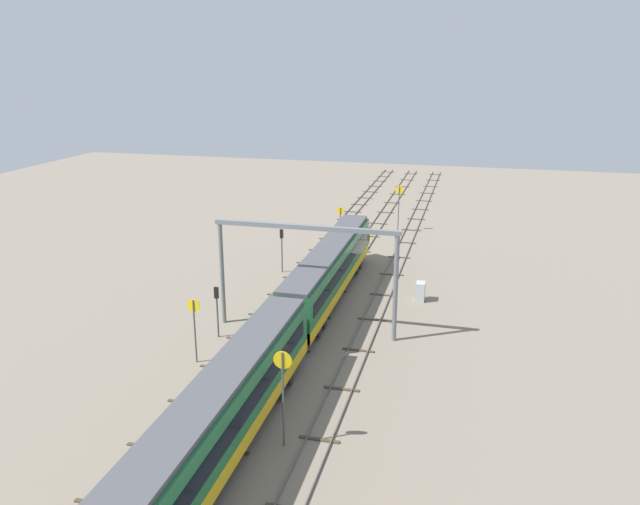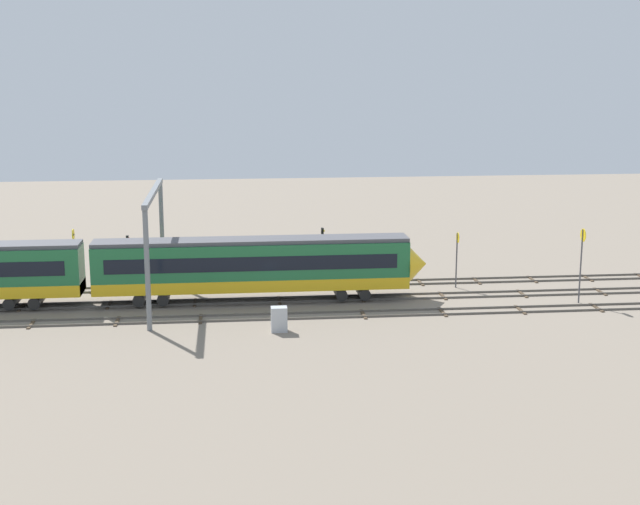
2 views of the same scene
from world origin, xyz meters
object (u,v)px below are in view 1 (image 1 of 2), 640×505
Objects in this scene: speed_sign_distant_end at (283,384)px; signal_light_trackside_approach at (282,244)px; speed_sign_mid_trackside at (340,221)px; signal_light_trackside_departure at (217,304)px; speed_sign_far_trackside at (399,202)px; relay_cabinet at (420,292)px; overhead_gantry at (306,256)px; speed_sign_near_foreground at (194,321)px; train at (225,412)px.

speed_sign_distant_end is 30.16m from signal_light_trackside_approach.
speed_sign_mid_trackside reaches higher than signal_light_trackside_departure.
speed_sign_mid_trackside is 39.75m from speed_sign_distant_end.
speed_sign_far_trackside is 24.10m from relay_cabinet.
overhead_gantry is at bearing -66.43° from signal_light_trackside_departure.
overhead_gantry reaches higher than signal_light_trackside_approach.
speed_sign_far_trackside is at bearing -5.53° from overhead_gantry.
overhead_gantry reaches higher than speed_sign_near_foreground.
overhead_gantry is 9.95m from speed_sign_near_foreground.
speed_sign_far_trackside is (49.14, -2.98, 1.15)m from train.
speed_sign_far_trackside reaches higher than signal_light_trackside_approach.
overhead_gantry is 15.78m from speed_sign_distant_end.
relay_cabinet is (11.65, -14.57, -1.87)m from signal_light_trackside_departure.
speed_sign_distant_end is (-39.35, -5.50, 0.87)m from speed_sign_mid_trackside.
signal_light_trackside_departure is at bearing 179.62° from signal_light_trackside_approach.
signal_light_trackside_departure is at bearing 24.74° from train.
overhead_gantry is 3.25× the size of signal_light_trackside_approach.
signal_light_trackside_approach is at bearing 17.78° from speed_sign_distant_end.
speed_sign_far_trackside is at bearing -26.45° from signal_light_trackside_approach.
speed_sign_distant_end is (-15.30, -2.95, -2.48)m from overhead_gantry.
speed_sign_far_trackside reaches higher than relay_cabinet.
speed_sign_far_trackside is at bearing 12.28° from relay_cabinet.
relay_cabinet is (-15.18, -10.76, -2.12)m from speed_sign_mid_trackside.
speed_sign_near_foreground reaches higher than signal_light_trackside_approach.
speed_sign_near_foreground reaches higher than signal_light_trackside_departure.
speed_sign_near_foreground is at bearing 138.01° from relay_cabinet.
speed_sign_far_trackside is 21.06m from signal_light_trackside_approach.
train is 27.05m from relay_cabinet.
signal_light_trackside_departure reaches higher than relay_cabinet.
speed_sign_mid_trackside is (31.18, -3.63, -0.20)m from speed_sign_near_foreground.
train reaches higher than speed_sign_near_foreground.
signal_light_trackside_departure is 2.40× the size of relay_cabinet.
overhead_gantry is 8.48× the size of relay_cabinet.
relay_cabinet is at bearing -12.27° from speed_sign_distant_end.
signal_light_trackside_approach is 2.61× the size of relay_cabinet.
signal_light_trackside_departure is (14.12, 6.51, 0.08)m from train.
speed_sign_near_foreground is at bearing 139.02° from overhead_gantry.
speed_sign_near_foreground is 1.05× the size of speed_sign_mid_trackside.
speed_sign_near_foreground is 12.28m from speed_sign_distant_end.
train is at bearing 176.53° from speed_sign_far_trackside.
speed_sign_far_trackside is 1.40× the size of signal_light_trackside_departure.
overhead_gantry is at bearing -154.98° from signal_light_trackside_approach.
train reaches higher than signal_light_trackside_approach.
speed_sign_mid_trackside is at bearing -6.65° from speed_sign_near_foreground.
train is at bearing -176.23° from speed_sign_mid_trackside.
speed_sign_mid_trackside is 1.11× the size of signal_light_trackside_departure.
speed_sign_far_trackside is (39.37, -9.31, 0.62)m from speed_sign_near_foreground.
signal_light_trackside_departure is at bearing 113.57° from overhead_gantry.
train reaches higher than relay_cabinet.
train is 18.12× the size of signal_light_trackside_departure.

